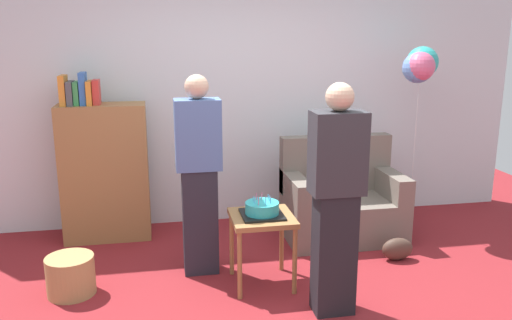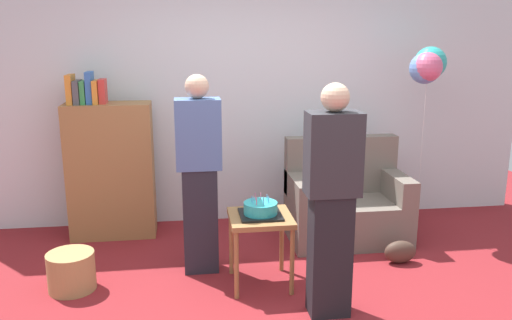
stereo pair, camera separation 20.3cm
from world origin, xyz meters
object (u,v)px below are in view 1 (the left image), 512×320
at_px(wicker_basket, 71,275).
at_px(birthday_cake, 262,209).
at_px(balloon_bunch, 420,65).
at_px(person_holding_cake, 336,200).
at_px(handbag, 397,249).
at_px(person_blowing_candles, 199,175).
at_px(couch, 341,203).
at_px(side_table, 262,226).
at_px(bookshelf, 104,169).

bearing_deg(wicker_basket, birthday_cake, -4.08).
xyz_separation_m(birthday_cake, balloon_bunch, (1.71, 0.90, 1.02)).
distance_m(person_holding_cake, handbag, 1.33).
bearing_deg(person_blowing_candles, wicker_basket, -146.08).
bearing_deg(balloon_bunch, couch, -175.57).
bearing_deg(balloon_bunch, side_table, -152.15).
distance_m(birthday_cake, wicker_basket, 1.54).
xyz_separation_m(side_table, person_blowing_candles, (-0.45, 0.32, 0.35)).
relative_size(wicker_basket, handbag, 1.29).
xyz_separation_m(side_table, person_holding_cake, (0.41, -0.51, 0.35)).
bearing_deg(balloon_bunch, wicker_basket, -165.86).
xyz_separation_m(couch, person_blowing_candles, (-1.40, -0.52, 0.49)).
bearing_deg(person_holding_cake, person_blowing_candles, -21.02).
relative_size(bookshelf, side_table, 2.79).
relative_size(person_blowing_candles, person_holding_cake, 1.00).
relative_size(birthday_cake, person_holding_cake, 0.20).
bearing_deg(birthday_cake, wicker_basket, 175.92).
bearing_deg(bookshelf, couch, -9.87).
xyz_separation_m(bookshelf, birthday_cake, (1.28, -1.23, -0.06)).
distance_m(couch, birthday_cake, 1.30).
bearing_deg(bookshelf, handbag, -21.89).
distance_m(couch, side_table, 1.28).
height_order(couch, balloon_bunch, balloon_bunch).
bearing_deg(person_blowing_candles, balloon_bunch, 36.85).
relative_size(side_table, handbag, 2.04).
xyz_separation_m(side_table, handbag, (1.25, 0.21, -0.38)).
bearing_deg(bookshelf, birthday_cake, -43.97).
distance_m(wicker_basket, handbag, 2.71).
height_order(person_holding_cake, balloon_bunch, balloon_bunch).
height_order(bookshelf, side_table, bookshelf).
height_order(bookshelf, person_blowing_candles, person_blowing_candles).
distance_m(bookshelf, person_holding_cake, 2.43).
bearing_deg(couch, person_blowing_candles, -159.60).
height_order(birthday_cake, balloon_bunch, balloon_bunch).
height_order(couch, side_table, couch).
height_order(bookshelf, person_holding_cake, person_holding_cake).
bearing_deg(person_holding_cake, handbag, -116.74).
relative_size(birthday_cake, wicker_basket, 0.89).
distance_m(bookshelf, side_table, 1.78).
height_order(side_table, handbag, side_table).
relative_size(birthday_cake, balloon_bunch, 0.18).
height_order(side_table, balloon_bunch, balloon_bunch).
xyz_separation_m(couch, handbag, (0.30, -0.63, -0.24)).
xyz_separation_m(wicker_basket, balloon_bunch, (3.16, 0.80, 1.49)).
relative_size(couch, bookshelf, 0.69).
height_order(couch, person_holding_cake, person_holding_cake).
bearing_deg(bookshelf, wicker_basket, -99.26).
xyz_separation_m(person_holding_cake, balloon_bunch, (1.29, 1.41, 0.81)).
bearing_deg(side_table, bookshelf, 136.03).
relative_size(side_table, birthday_cake, 1.78).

